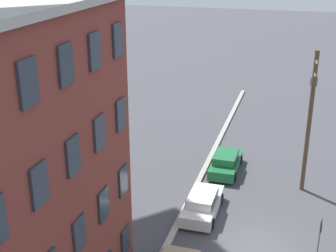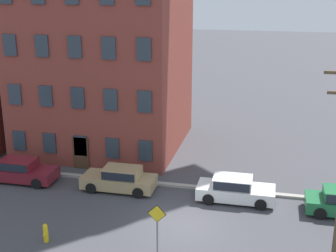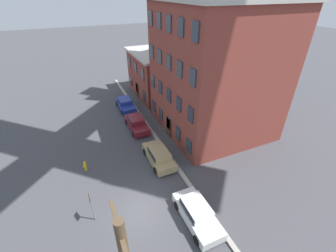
# 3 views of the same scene
# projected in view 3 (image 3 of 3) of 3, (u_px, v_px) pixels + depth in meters

# --- Properties ---
(ground_plane) EXTENTS (200.00, 200.00, 0.00)m
(ground_plane) POSITION_uv_depth(u_px,v_px,m) (141.00, 212.00, 16.43)
(ground_plane) COLOR #424247
(kerb_strip) EXTENTS (56.00, 0.36, 0.16)m
(kerb_strip) POSITION_uv_depth(u_px,v_px,m) (194.00, 192.00, 17.94)
(kerb_strip) COLOR #9E998E
(kerb_strip) RESTS_ON ground_plane
(apartment_corner) EXTENTS (9.94, 10.23, 6.34)m
(apartment_corner) POSITION_uv_depth(u_px,v_px,m) (168.00, 72.00, 33.78)
(apartment_corner) COLOR brown
(apartment_corner) RESTS_ON ground_plane
(apartment_midblock) EXTENTS (11.68, 11.11, 13.34)m
(apartment_midblock) POSITION_uv_depth(u_px,v_px,m) (216.00, 71.00, 23.26)
(apartment_midblock) COLOR brown
(apartment_midblock) RESTS_ON ground_plane
(car_blue) EXTENTS (4.40, 1.92, 1.43)m
(car_blue) POSITION_uv_depth(u_px,v_px,m) (125.00, 104.00, 30.10)
(car_blue) COLOR #233899
(car_blue) RESTS_ON ground_plane
(car_maroon) EXTENTS (4.40, 1.92, 1.43)m
(car_maroon) POSITION_uv_depth(u_px,v_px,m) (137.00, 123.00, 25.82)
(car_maroon) COLOR maroon
(car_maroon) RESTS_ON ground_plane
(car_tan) EXTENTS (4.40, 1.92, 1.43)m
(car_tan) POSITION_uv_depth(u_px,v_px,m) (159.00, 155.00, 20.80)
(car_tan) COLOR tan
(car_tan) RESTS_ON ground_plane
(car_white) EXTENTS (4.40, 1.92, 1.43)m
(car_white) POSITION_uv_depth(u_px,v_px,m) (197.00, 213.00, 15.49)
(car_white) COLOR silver
(car_white) RESTS_ON ground_plane
(caution_sign) EXTENTS (0.86, 0.08, 2.63)m
(caution_sign) POSITION_uv_depth(u_px,v_px,m) (91.00, 203.00, 14.97)
(caution_sign) COLOR slate
(caution_sign) RESTS_ON ground_plane
(fire_hydrant) EXTENTS (0.24, 0.34, 0.96)m
(fire_hydrant) POSITION_uv_depth(u_px,v_px,m) (85.00, 166.00, 19.98)
(fire_hydrant) COLOR yellow
(fire_hydrant) RESTS_ON ground_plane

